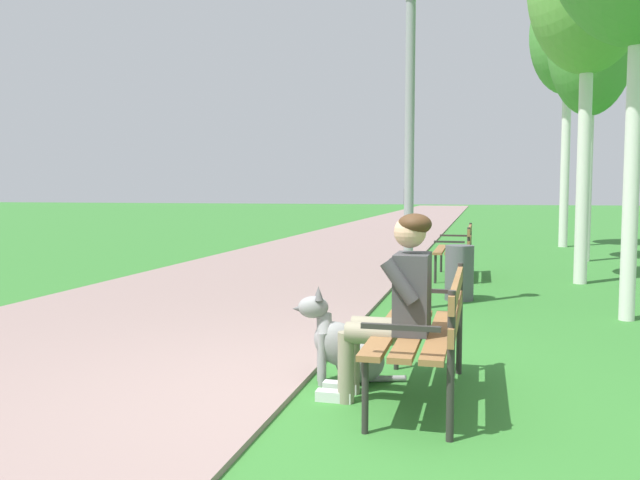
% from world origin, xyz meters
% --- Properties ---
extents(ground_plane, '(120.00, 120.00, 0.00)m').
position_xyz_m(ground_plane, '(0.00, 0.00, 0.00)').
color(ground_plane, '#33752D').
extents(paved_path, '(4.24, 60.00, 0.04)m').
position_xyz_m(paved_path, '(-2.36, 24.00, 0.02)').
color(paved_path, gray).
rests_on(paved_path, ground).
extents(park_bench_near, '(0.55, 1.50, 0.85)m').
position_xyz_m(park_bench_near, '(0.64, 0.27, 0.51)').
color(park_bench_near, olive).
rests_on(park_bench_near, ground).
extents(park_bench_mid, '(0.55, 1.50, 0.85)m').
position_xyz_m(park_bench_mid, '(0.60, 6.48, 0.51)').
color(park_bench_mid, olive).
rests_on(park_bench_mid, ground).
extents(person_seated_on_near_bench, '(0.74, 0.49, 1.25)m').
position_xyz_m(person_seated_on_near_bench, '(0.43, 0.19, 0.68)').
color(person_seated_on_near_bench, gray).
rests_on(person_seated_on_near_bench, ground).
extents(dog_grey, '(0.81, 0.41, 0.71)m').
position_xyz_m(dog_grey, '(0.03, 0.52, 0.26)').
color(dog_grey, gray).
rests_on(dog_grey, ground).
extents(lamp_post_near, '(0.24, 0.24, 3.83)m').
position_xyz_m(lamp_post_near, '(0.15, 3.48, 1.99)').
color(lamp_post_near, gray).
rests_on(lamp_post_near, ground).
extents(birch_tree_fourth, '(1.66, 1.63, 5.95)m').
position_xyz_m(birch_tree_fourth, '(2.95, 9.59, 4.36)').
color(birch_tree_fourth, silver).
rests_on(birch_tree_fourth, ground).
extents(birch_tree_fifth, '(1.83, 1.97, 6.61)m').
position_xyz_m(birch_tree_fifth, '(2.91, 12.91, 5.11)').
color(birch_tree_fifth, silver).
rests_on(birch_tree_fifth, ground).
extents(litter_bin, '(0.36, 0.36, 0.70)m').
position_xyz_m(litter_bin, '(0.70, 4.36, 0.35)').
color(litter_bin, '#515156').
rests_on(litter_bin, ground).
extents(pedestrian_distant, '(0.32, 0.22, 1.65)m').
position_xyz_m(pedestrian_distant, '(-1.53, 18.55, 0.84)').
color(pedestrian_distant, '#383842').
rests_on(pedestrian_distant, ground).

